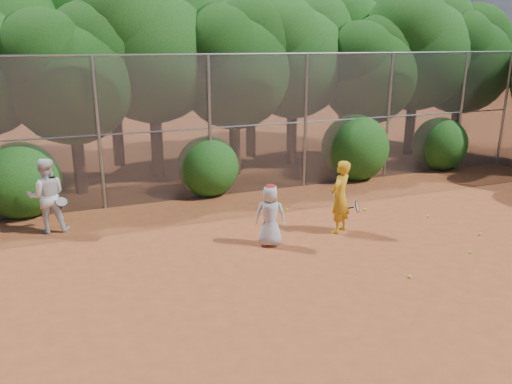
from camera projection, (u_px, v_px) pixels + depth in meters
name	position (u px, v px, depth m)	size (l,w,h in m)	color
ground	(352.00, 276.00, 9.58)	(80.00, 80.00, 0.00)	brown
fence_back	(239.00, 124.00, 14.28)	(20.05, 0.09, 4.03)	gray
tree_2	(71.00, 69.00, 13.94)	(3.99, 3.47, 5.47)	black
tree_3	(153.00, 39.00, 15.49)	(4.89, 4.26, 6.70)	black
tree_4	(235.00, 60.00, 16.02)	(4.19, 3.64, 5.73)	black
tree_5	(294.00, 50.00, 17.54)	(4.51, 3.92, 6.17)	black
tree_6	(370.00, 67.00, 17.69)	(3.86, 3.36, 5.29)	black
tree_7	(418.00, 43.00, 18.89)	(4.77, 4.14, 6.53)	black
tree_8	(464.00, 55.00, 19.46)	(4.25, 3.70, 5.82)	black
tree_10	(111.00, 33.00, 17.03)	(5.15, 4.48, 7.06)	black
tree_11	(251.00, 46.00, 18.58)	(4.64, 4.03, 6.35)	black
tree_12	(348.00, 37.00, 20.61)	(5.02, 4.37, 6.88)	black
bush_0	(20.00, 177.00, 12.77)	(2.00, 2.00, 2.00)	#174D13
bush_1	(208.00, 164.00, 14.57)	(1.80, 1.80, 1.80)	#174D13
bush_2	(355.00, 145.00, 16.28)	(2.20, 2.20, 2.20)	#174D13
bush_3	(440.00, 142.00, 17.57)	(1.90, 1.90, 1.90)	#174D13
player_yellow	(340.00, 197.00, 11.56)	(0.87, 0.69, 1.73)	gold
player_teen	(270.00, 215.00, 10.85)	(0.80, 0.69, 1.40)	silver
player_white	(47.00, 196.00, 11.58)	(0.91, 0.79, 1.78)	silver
ball_0	(480.00, 234.00, 11.57)	(0.07, 0.07, 0.07)	#C3EC2A
ball_1	(428.00, 216.00, 12.75)	(0.07, 0.07, 0.07)	#C3EC2A
ball_2	(470.00, 252.00, 10.58)	(0.07, 0.07, 0.07)	#C3EC2A
ball_4	(410.00, 276.00, 9.48)	(0.07, 0.07, 0.07)	#C3EC2A
ball_5	(365.00, 209.00, 13.29)	(0.07, 0.07, 0.07)	#C3EC2A
ball_6	(347.00, 210.00, 13.26)	(0.07, 0.07, 0.07)	#C3EC2A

